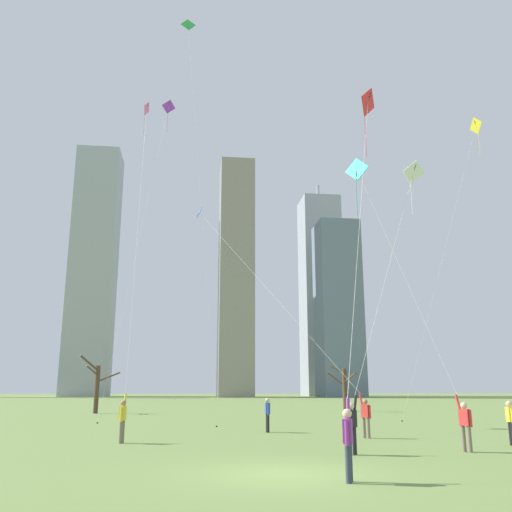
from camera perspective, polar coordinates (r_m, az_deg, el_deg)
ground_plane at (r=14.72m, az=2.98°, el=-21.67°), size 400.00×400.00×0.00m
kite_flyer_foreground_right_blue at (r=25.95m, az=8.44°, el=-12.69°), size 7.62×10.13×13.35m
kite_flyer_far_back_teal at (r=20.79m, az=18.90°, el=-11.44°), size 3.25×2.82×11.44m
kite_flyer_foreground_left_white at (r=19.32m, az=10.91°, el=-12.79°), size 4.49×2.65×11.30m
kite_flyer_midfield_left_red at (r=15.23m, az=10.18°, el=-7.43°), size 4.04×7.90×14.38m
kite_flyer_midfield_right_pink at (r=23.87m, az=-13.27°, el=-11.02°), size 0.57×7.36×18.34m
bystander_watching_nearby at (r=27.82m, az=1.20°, el=-15.97°), size 0.22×0.51×1.62m
bystander_far_off_by_trees at (r=23.56m, az=24.89°, el=-15.21°), size 0.25×0.50×1.62m
distant_kite_high_overhead_green at (r=37.12m, az=-6.76°, el=19.13°), size 2.81×0.48×25.37m
distant_kite_drifting_right_yellow at (r=37.88m, az=21.29°, el=10.13°), size 4.23×5.88×18.73m
distant_kite_drifting_left_purple at (r=42.83m, az=-9.51°, el=13.01°), size 3.87×3.41×23.54m
bare_tree_leftmost at (r=52.58m, az=9.15°, el=-13.28°), size 2.18×2.38×4.17m
bare_tree_right_of_center at (r=49.91m, az=-16.20°, el=-12.75°), size 3.28×2.29×4.83m
skyline_slender_spire at (r=134.13m, az=-2.09°, el=-2.03°), size 8.27×9.94×57.62m
skyline_short_annex at (r=135.02m, az=8.50°, el=-5.32°), size 9.83×10.78×42.05m
skyline_tall_tower at (r=152.13m, az=-16.50°, el=-1.31°), size 11.23×11.43×65.60m
skyline_wide_slab at (r=154.97m, az=6.75°, el=-3.94°), size 10.42×11.26×59.88m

